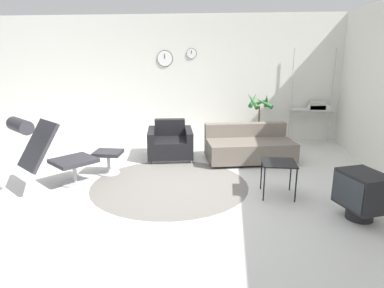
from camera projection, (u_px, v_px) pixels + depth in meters
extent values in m
plane|color=silver|center=(188.00, 183.00, 5.31)|extent=(12.00, 12.00, 0.00)
cube|color=silver|center=(203.00, 78.00, 7.89)|extent=(12.00, 0.06, 2.80)
cylinder|color=black|center=(165.00, 58.00, 7.83)|extent=(0.37, 0.01, 0.37)
cylinder|color=white|center=(165.00, 58.00, 7.83)|extent=(0.35, 0.02, 0.35)
cube|color=black|center=(165.00, 56.00, 7.80)|extent=(0.01, 0.01, 0.10)
cylinder|color=black|center=(192.00, 53.00, 7.74)|extent=(0.23, 0.01, 0.23)
cylinder|color=white|center=(192.00, 53.00, 7.74)|extent=(0.22, 0.02, 0.22)
cube|color=black|center=(191.00, 52.00, 7.71)|extent=(0.01, 0.01, 0.06)
cylinder|color=slate|center=(170.00, 185.00, 5.23)|extent=(2.39, 2.39, 0.01)
cylinder|color=#BCBCC1|center=(76.00, 182.00, 5.31)|extent=(0.62, 0.62, 0.02)
cylinder|color=#BCBCC1|center=(75.00, 172.00, 5.27)|extent=(0.06, 0.06, 0.30)
cube|color=#2D2D33|center=(74.00, 161.00, 5.22)|extent=(0.80, 0.80, 0.06)
cube|color=#2D2D33|center=(38.00, 145.00, 4.79)|extent=(0.70, 0.69, 0.65)
cylinder|color=#2D2D33|center=(20.00, 126.00, 4.56)|extent=(0.50, 0.45, 0.19)
cylinder|color=#BCBCC1|center=(109.00, 173.00, 5.73)|extent=(0.36, 0.36, 0.02)
cylinder|color=#BCBCC1|center=(109.00, 163.00, 5.69)|extent=(0.05, 0.05, 0.31)
cube|color=#2D2D33|center=(108.00, 153.00, 5.64)|extent=(0.44, 0.38, 0.06)
cube|color=silver|center=(170.00, 156.00, 6.59)|extent=(0.79, 0.78, 0.06)
cube|color=black|center=(170.00, 147.00, 6.54)|extent=(0.73, 0.91, 0.31)
cube|color=black|center=(170.00, 127.00, 6.77)|extent=(0.61, 0.28, 0.32)
cube|color=black|center=(189.00, 142.00, 6.54)|extent=(0.26, 0.83, 0.49)
cube|color=black|center=(152.00, 143.00, 6.49)|extent=(0.26, 0.83, 0.49)
cube|color=black|center=(249.00, 159.00, 6.39)|extent=(1.54, 1.03, 0.05)
cube|color=#70665B|center=(249.00, 149.00, 6.34)|extent=(1.72, 1.19, 0.35)
cube|color=#70665B|center=(245.00, 130.00, 6.59)|extent=(1.57, 0.53, 0.25)
cube|color=black|center=(279.00, 163.00, 4.73)|extent=(0.46, 0.46, 0.02)
cylinder|color=black|center=(264.00, 184.00, 4.61)|extent=(0.02, 0.02, 0.47)
cylinder|color=black|center=(296.00, 186.00, 4.57)|extent=(0.02, 0.02, 0.47)
cylinder|color=black|center=(261.00, 174.00, 5.01)|extent=(0.02, 0.02, 0.47)
cylinder|color=black|center=(291.00, 175.00, 4.97)|extent=(0.02, 0.02, 0.47)
cylinder|color=black|center=(360.00, 213.00, 4.15)|extent=(0.32, 0.32, 0.16)
cube|color=black|center=(363.00, 190.00, 4.07)|extent=(0.60, 0.67, 0.43)
cube|color=#282D33|center=(347.00, 192.00, 4.01)|extent=(0.20, 0.46, 0.37)
cylinder|color=silver|center=(258.00, 139.00, 7.55)|extent=(0.33, 0.33, 0.25)
cylinder|color=#382819|center=(258.00, 133.00, 7.52)|extent=(0.30, 0.30, 0.02)
cylinder|color=brown|center=(259.00, 120.00, 7.44)|extent=(0.04, 0.04, 0.59)
cone|color=#2D6B33|center=(267.00, 100.00, 7.31)|extent=(0.12, 0.35, 0.34)
cone|color=#2D6B33|center=(262.00, 102.00, 7.48)|extent=(0.38, 0.23, 0.24)
cone|color=#2D6B33|center=(253.00, 100.00, 7.41)|extent=(0.26, 0.38, 0.33)
cone|color=#2D6B33|center=(252.00, 101.00, 7.26)|extent=(0.30, 0.43, 0.34)
cone|color=#2D6B33|center=(264.00, 103.00, 7.16)|extent=(0.43, 0.26, 0.28)
cylinder|color=#BCBCC1|center=(291.00, 96.00, 7.64)|extent=(0.03, 0.03, 2.06)
cylinder|color=#BCBCC1|center=(331.00, 96.00, 7.55)|extent=(0.03, 0.03, 2.06)
cube|color=silver|center=(311.00, 111.00, 7.57)|extent=(0.93, 0.28, 0.02)
cube|color=silver|center=(311.00, 111.00, 7.56)|extent=(0.93, 0.28, 0.02)
cube|color=silver|center=(311.00, 109.00, 7.56)|extent=(0.93, 0.28, 0.02)
cube|color=beige|center=(323.00, 108.00, 7.51)|extent=(0.28, 0.24, 0.14)
cube|color=silver|center=(315.00, 108.00, 7.53)|extent=(0.28, 0.24, 0.12)
cube|color=#B7B2A8|center=(317.00, 105.00, 7.51)|extent=(0.33, 0.24, 0.16)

